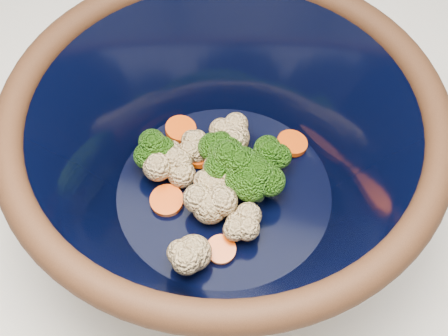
# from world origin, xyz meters

# --- Properties ---
(mixing_bowl) EXTENTS (0.39, 0.39, 0.16)m
(mixing_bowl) POSITION_xyz_m (-0.08, 0.11, 0.99)
(mixing_bowl) COLOR black
(mixing_bowl) RESTS_ON counter
(vegetable_pile) EXTENTS (0.16, 0.18, 0.06)m
(vegetable_pile) POSITION_xyz_m (-0.08, 0.12, 0.96)
(vegetable_pile) COLOR #608442
(vegetable_pile) RESTS_ON mixing_bowl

